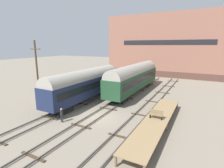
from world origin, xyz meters
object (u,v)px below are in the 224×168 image
Objects in this scene: train_car_navy at (85,84)px; train_car_green at (134,77)px; utility_pole at (37,75)px; person_worker at (62,114)px; bench at (156,114)px.

train_car_navy is 0.85× the size of train_car_green.
utility_pole reaches higher than train_car_green.
train_car_green is 16.52m from utility_pole.
train_car_navy is 9.79m from train_car_green.
person_worker is at bearing -73.77° from train_car_navy.
train_car_navy is at bearing 162.75° from bench.
train_car_green is at bearing 120.21° from bench.
person_worker is at bearing -158.78° from bench.
utility_pole is (-3.54, -5.62, 1.91)m from train_car_navy.
train_car_green is (4.73, 8.57, 0.12)m from train_car_navy.
bench is 0.83× the size of person_worker.
utility_pole is at bearing -120.25° from train_car_green.
bench is 0.15× the size of utility_pole.
train_car_navy is 9.38× the size of person_worker.
person_worker is at bearing -17.82° from utility_pole.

